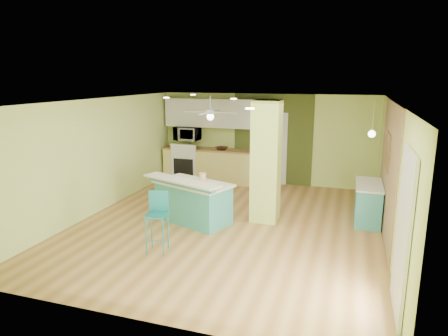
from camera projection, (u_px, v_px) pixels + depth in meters
The scene contains 23 objects.
floor at pixel (228, 224), 8.18m from camera, with size 6.00×7.00×0.01m, color olive.
ceiling at pixel (229, 101), 7.62m from camera, with size 6.00×7.00×0.01m, color white.
wall_back at pixel (266, 139), 11.15m from camera, with size 6.00×0.01×2.50m, color #C7DD76.
wall_front at pixel (139, 226), 4.65m from camera, with size 6.00×0.01×2.50m, color #C7DD76.
wall_left at pixel (99, 156), 8.80m from camera, with size 0.01×7.00×2.50m, color #C7DD76.
wall_right at pixel (392, 176), 7.00m from camera, with size 0.01×7.00×2.50m, color #C7DD76.
wood_panel at pixel (388, 169), 7.56m from camera, with size 0.02×3.40×2.50m, color #84684B.
olive_accent at pixel (273, 140), 11.07m from camera, with size 2.20×0.02×2.50m, color #424D1F.
interior_door at pixel (272, 149), 11.10m from camera, with size 0.82×0.05×2.00m, color silver.
french_door at pixel (403, 235), 4.92m from camera, with size 0.04×1.08×2.10m, color silver.
column at pixel (266, 162), 8.17m from camera, with size 0.55×0.55×2.50m, color #BACF60.
kitchen_run at pixel (218, 165), 11.43m from camera, with size 3.25×0.63×0.94m.
stove at pixel (188, 164), 11.71m from camera, with size 0.76×0.66×1.08m.
upper_cabinets at pixel (220, 113), 11.21m from camera, with size 3.20×0.34×0.80m, color silver.
microwave at pixel (187, 134), 11.52m from camera, with size 0.70×0.48×0.39m, color white.
ceiling_fan at pixel (210, 113), 9.90m from camera, with size 1.41×1.41×0.61m.
pendant_lamp at pixel (372, 134), 7.66m from camera, with size 0.14×0.14×0.69m.
wall_decor at pixel (388, 151), 7.69m from camera, with size 0.03×0.90×0.70m, color brown.
peninsula at pixel (193, 201), 8.24m from camera, with size 1.93×1.49×0.97m.
bar_stool at pixel (158, 212), 6.80m from camera, with size 0.41×0.41×1.06m.
side_counter at pixel (368, 202), 8.29m from camera, with size 0.53×1.25×0.81m.
fruit_bowl at pixel (222, 148), 11.23m from camera, with size 0.34×0.34×0.08m, color #3D2519.
canister at pixel (203, 177), 8.21m from camera, with size 0.14×0.14×0.18m, color gold.
Camera 1 is at (2.29, -7.37, 2.95)m, focal length 32.00 mm.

